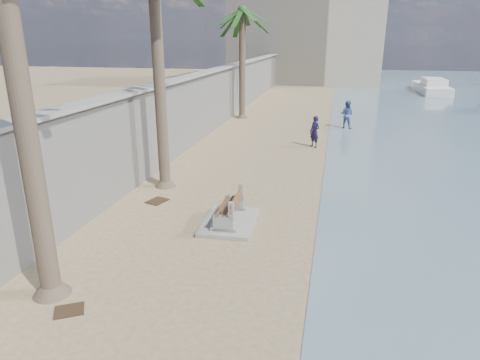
{
  "coord_description": "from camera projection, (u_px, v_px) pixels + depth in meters",
  "views": [
    {
      "loc": [
        2.3,
        -5.5,
        5.5
      ],
      "look_at": [
        -0.5,
        7.0,
        1.2
      ],
      "focal_mm": 32.0,
      "sensor_mm": 36.0,
      "label": 1
    }
  ],
  "objects": [
    {
      "name": "wall_cap",
      "position": [
        211.0,
        71.0,
        25.76
      ],
      "size": [
        0.8,
        70.0,
        0.12
      ],
      "primitive_type": "cube",
      "color": "gray",
      "rests_on": "seawall"
    },
    {
      "name": "streetlight",
      "position": [
        157.0,
        7.0,
        17.36
      ],
      "size": [
        0.28,
        0.28,
        5.12
      ],
      "color": "#2D2D33",
      "rests_on": "wall_cap"
    },
    {
      "name": "bench_far",
      "position": [
        229.0,
        211.0,
        13.12
      ],
      "size": [
        1.64,
        2.33,
        0.95
      ],
      "color": "gray",
      "rests_on": "ground_plane"
    },
    {
      "name": "debris_b",
      "position": [
        69.0,
        310.0,
        9.02
      ],
      "size": [
        0.76,
        0.71,
        0.03
      ],
      "primitive_type": "cube",
      "rotation": [
        0.0,
        0.0,
        3.67
      ],
      "color": "#382616",
      "rests_on": "ground_plane"
    },
    {
      "name": "palm_back",
      "position": [
        242.0,
        12.0,
        28.24
      ],
      "size": [
        5.0,
        5.0,
        8.09
      ],
      "color": "brown",
      "rests_on": "ground_plane"
    },
    {
      "name": "yacht_far",
      "position": [
        431.0,
        89.0,
        44.74
      ],
      "size": [
        2.59,
        9.02,
        1.5
      ],
      "primitive_type": null,
      "rotation": [
        0.0,
        0.0,
        1.58
      ],
      "color": "silver",
      "rests_on": "bay_water"
    },
    {
      "name": "debris_c",
      "position": [
        157.0,
        201.0,
        15.03
      ],
      "size": [
        0.76,
        0.85,
        0.03
      ],
      "primitive_type": "cube",
      "rotation": [
        0.0,
        0.0,
        1.27
      ],
      "color": "#382616",
      "rests_on": "ground_plane"
    },
    {
      "name": "seawall",
      "position": [
        212.0,
        101.0,
        26.34
      ],
      "size": [
        0.45,
        70.0,
        3.5
      ],
      "primitive_type": "cube",
      "color": "gray",
      "rests_on": "ground_plane"
    },
    {
      "name": "end_building",
      "position": [
        307.0,
        24.0,
        53.6
      ],
      "size": [
        18.0,
        12.0,
        14.0
      ],
      "primitive_type": "cube",
      "color": "#B7AA93",
      "rests_on": "ground_plane"
    },
    {
      "name": "person_a",
      "position": [
        315.0,
        130.0,
        22.14
      ],
      "size": [
        0.81,
        0.79,
        1.87
      ],
      "primitive_type": "imported",
      "rotation": [
        0.0,
        0.0,
        -0.72
      ],
      "color": "#161233",
      "rests_on": "ground_plane"
    },
    {
      "name": "person_b",
      "position": [
        347.0,
        113.0,
        26.79
      ],
      "size": [
        1.11,
        0.98,
        1.93
      ],
      "primitive_type": "imported",
      "rotation": [
        0.0,
        0.0,
        2.82
      ],
      "color": "#465791",
      "rests_on": "ground_plane"
    }
  ]
}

